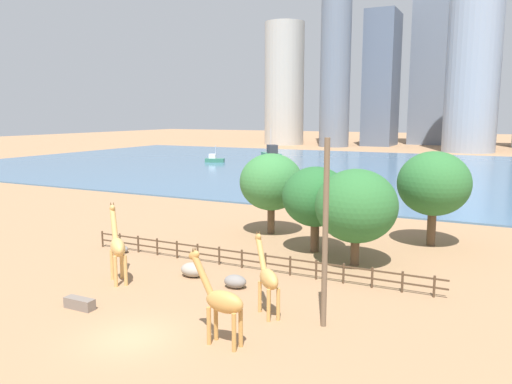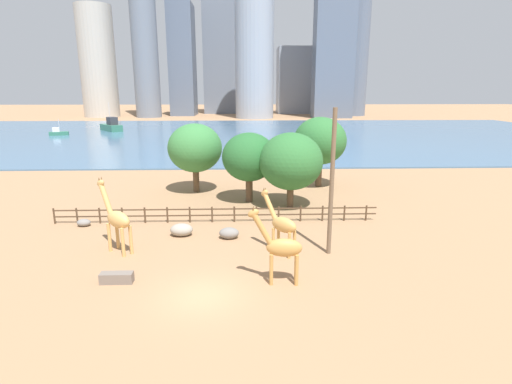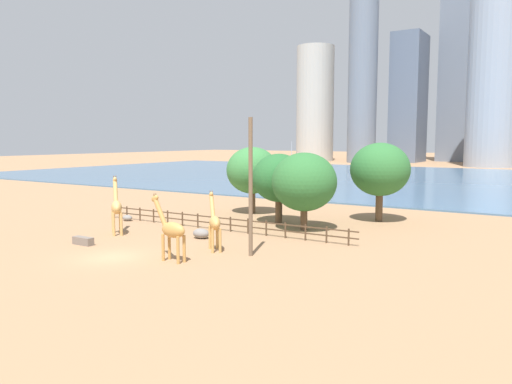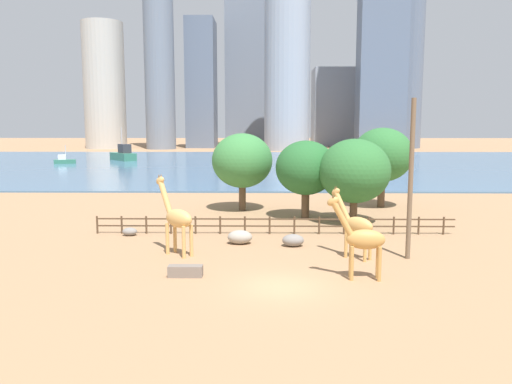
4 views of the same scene
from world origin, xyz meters
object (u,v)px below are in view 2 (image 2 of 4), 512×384
boulder_near_fence (84,223)px  tree_right_tall (320,141)px  boulder_by_pole (229,233)px  tree_center_broad (249,157)px  boat_sailboat (58,133)px  giraffe_companion (282,224)px  utility_pole (332,184)px  boulder_small (182,230)px  boat_ferry (111,126)px  giraffe_young (281,247)px  tree_left_small (291,162)px  tree_left_large (195,148)px  feeding_trough (117,278)px  giraffe_tall (117,219)px

boulder_near_fence → tree_right_tall: (21.00, 12.80, 4.74)m
boulder_by_pole → tree_center_broad: tree_center_broad is taller
boulder_near_fence → boat_sailboat: (-30.16, 64.15, 0.54)m
giraffe_companion → utility_pole: utility_pole is taller
tree_right_tall → boat_sailboat: size_ratio=1.74×
boulder_small → tree_right_tall: tree_right_tall is taller
boat_ferry → tree_center_broad: bearing=168.7°
giraffe_young → utility_pole: bearing=-126.5°
boulder_small → boat_sailboat: 76.72m
giraffe_young → boulder_small: 10.23m
boulder_by_pole → giraffe_young: bearing=-66.1°
boulder_small → tree_left_small: size_ratio=0.24×
tree_left_large → tree_right_tall: bearing=8.6°
tree_center_broad → boat_ferry: bearing=117.0°
giraffe_young → feeding_trough: bearing=3.0°
tree_center_broad → boulder_near_fence: bearing=-152.7°
feeding_trough → tree_right_tall: bearing=55.5°
boulder_by_pole → tree_right_tall: (9.44, 15.84, 4.63)m
giraffe_companion → tree_right_tall: tree_right_tall is taller
tree_left_large → giraffe_tall: bearing=-101.7°
giraffe_young → tree_right_tall: size_ratio=0.58×
boat_ferry → giraffe_young: bearing=164.7°
giraffe_companion → boat_ferry: 87.67m
giraffe_young → boulder_by_pole: size_ratio=3.10×
giraffe_tall → boulder_near_fence: size_ratio=4.62×
giraffe_tall → boulder_by_pole: size_ratio=3.43×
tree_center_broad → boulder_small: bearing=-119.2°
giraffe_companion → giraffe_young: giraffe_young is taller
feeding_trough → tree_left_large: 21.07m
boulder_by_pole → tree_left_large: 14.97m
giraffe_young → boat_sailboat: (-44.81, 74.16, -1.28)m
feeding_trough → tree_center_broad: (7.67, 16.54, 3.99)m
boulder_by_pole → boat_sailboat: (-41.72, 67.18, 0.42)m
giraffe_young → utility_pole: utility_pole is taller
boulder_near_fence → tree_left_small: 17.98m
tree_center_broad → boat_ferry: size_ratio=0.81×
boulder_by_pole → boulder_small: boulder_small is taller
giraffe_tall → tree_center_broad: tree_center_broad is taller
tree_left_small → boat_ferry: boat_ferry is taller
tree_left_large → tree_left_small: bearing=-33.2°
boulder_near_fence → tree_left_large: size_ratio=0.15×
boulder_near_fence → giraffe_tall: bearing=-50.6°
giraffe_tall → boulder_small: size_ratio=2.96×
giraffe_young → utility_pole: (3.55, 4.04, 2.61)m
giraffe_companion → tree_left_large: tree_left_large is taller
giraffe_companion → boulder_near_fence: bearing=23.2°
tree_left_large → boat_ferry: size_ratio=0.88×
tree_left_small → boulder_by_pole: bearing=-124.4°
tree_center_broad → boat_sailboat: bearing=127.1°
utility_pole → boulder_small: size_ratio=5.70×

